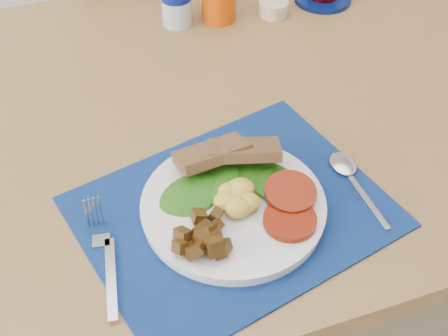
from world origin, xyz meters
name	(u,v)px	position (x,y,z in m)	size (l,w,h in m)	color
table	(211,143)	(0.00, 0.20, 0.67)	(1.40, 0.90, 0.75)	brown
placemat	(233,212)	(-0.04, -0.04, 0.75)	(0.42, 0.33, 0.00)	black
breakfast_plate	(231,205)	(-0.05, -0.04, 0.77)	(0.26, 0.26, 0.06)	silver
fork	(105,254)	(-0.23, -0.05, 0.76)	(0.04, 0.19, 0.00)	#B2B5BA
spoon	(351,177)	(0.15, -0.03, 0.76)	(0.04, 0.16, 0.00)	#B2B5BA
ramekin	(274,8)	(0.22, 0.44, 0.77)	(0.06, 0.06, 0.03)	#CDB096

